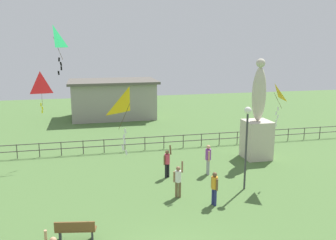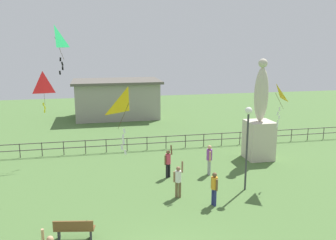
{
  "view_description": "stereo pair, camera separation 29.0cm",
  "coord_description": "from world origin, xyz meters",
  "views": [
    {
      "loc": [
        -2.24,
        -9.59,
        7.3
      ],
      "look_at": [
        1.31,
        5.86,
        3.88
      ],
      "focal_mm": 37.9,
      "sensor_mm": 36.0,
      "label": 1
    },
    {
      "loc": [
        -1.96,
        -9.65,
        7.3
      ],
      "look_at": [
        1.31,
        5.86,
        3.88
      ],
      "focal_mm": 37.9,
      "sensor_mm": 36.0,
      "label": 2
    }
  ],
  "objects": [
    {
      "name": "lamppost",
      "position": [
        5.39,
        6.14,
        3.13
      ],
      "size": [
        0.36,
        0.36,
        4.28
      ],
      "color": "#38383D",
      "rests_on": "ground_plane"
    },
    {
      "name": "person_2",
      "position": [
        1.82,
        5.92,
        0.92
      ],
      "size": [
        0.47,
        0.36,
        1.84
      ],
      "color": "brown",
      "rests_on": "ground_plane"
    },
    {
      "name": "statue_monument",
      "position": [
        8.29,
        10.67,
        2.08
      ],
      "size": [
        1.64,
        1.64,
        6.41
      ],
      "color": "beige",
      "rests_on": "ground_plane"
    },
    {
      "name": "park_bench",
      "position": [
        -2.91,
        3.0,
        0.46
      ],
      "size": [
        1.55,
        0.68,
        0.85
      ],
      "color": "brown",
      "rests_on": "ground_plane"
    },
    {
      "name": "kite_1",
      "position": [
        -0.7,
        3.63,
        5.0
      ],
      "size": [
        1.14,
        1.09,
        2.68
      ],
      "color": "yellow"
    },
    {
      "name": "kite_4",
      "position": [
        7.25,
        7.02,
        4.74
      ],
      "size": [
        0.83,
        1.17,
        2.28
      ],
      "color": "yellow"
    },
    {
      "name": "person_4",
      "position": [
        4.26,
        8.55,
        0.99
      ],
      "size": [
        0.32,
        0.52,
        1.73
      ],
      "color": "#99999E",
      "rests_on": "ground_plane"
    },
    {
      "name": "person_3",
      "position": [
        3.23,
        4.73,
        0.92
      ],
      "size": [
        0.3,
        0.47,
        1.6
      ],
      "color": "navy",
      "rests_on": "ground_plane"
    },
    {
      "name": "kite_0",
      "position": [
        -5.0,
        13.3,
        4.9
      ],
      "size": [
        1.04,
        0.97,
        2.5
      ],
      "color": "red"
    },
    {
      "name": "person_5",
      "position": [
        1.89,
        8.59,
        0.92
      ],
      "size": [
        0.49,
        0.29,
        1.84
      ],
      "color": "black",
      "rests_on": "ground_plane"
    },
    {
      "name": "pavilion_building",
      "position": [
        0.28,
        26.0,
        1.9
      ],
      "size": [
        8.62,
        5.56,
        3.75
      ],
      "color": "gray",
      "rests_on": "ground_plane"
    },
    {
      "name": "waterfront_railing",
      "position": [
        -0.42,
        14.0,
        0.62
      ],
      "size": [
        36.03,
        0.06,
        0.95
      ],
      "color": "#4C4742",
      "rests_on": "ground_plane"
    },
    {
      "name": "kite_5",
      "position": [
        -3.73,
        9.13,
        7.55
      ],
      "size": [
        0.82,
        0.94,
        2.42
      ],
      "color": "#1EB759"
    }
  ]
}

